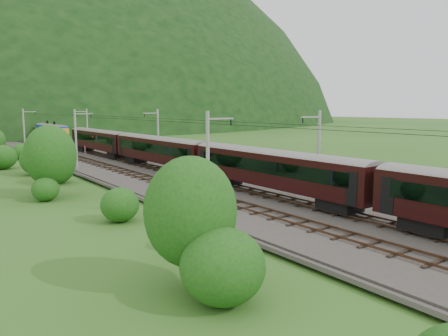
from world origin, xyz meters
TOP-DOWN VIEW (x-y plane):
  - ground at (0.00, 0.00)m, footprint 600.00×600.00m
  - railbed at (0.00, 10.00)m, footprint 14.00×220.00m
  - track_left at (-2.40, 10.00)m, footprint 2.40×220.00m
  - track_right at (2.40, 10.00)m, footprint 2.40×220.00m
  - catenary_left at (-6.12, 32.00)m, footprint 2.54×192.28m
  - catenary_right at (6.12, 32.00)m, footprint 2.54×192.28m
  - overhead_wires at (0.00, 10.00)m, footprint 4.83×198.00m
  - train at (2.40, 1.47)m, footprint 2.94×162.93m
  - hazard_post_near at (-0.53, 63.36)m, footprint 0.17×0.17m
  - hazard_post_far at (0.53, 48.88)m, footprint 0.16×0.16m
  - signal at (-4.46, 61.19)m, footprint 0.26×0.26m
  - vegetation_left at (-13.24, 23.09)m, footprint 12.15×149.41m
  - vegetation_right at (12.97, 11.58)m, footprint 5.52×108.01m

SIDE VIEW (x-z plane):
  - ground at x=0.00m, z-range 0.00..0.00m
  - railbed at x=0.00m, z-range 0.00..0.30m
  - track_left at x=-2.40m, z-range 0.24..0.51m
  - track_right at x=2.40m, z-range 0.24..0.51m
  - hazard_post_far at x=0.53m, z-range 0.30..1.82m
  - hazard_post_near at x=-0.53m, z-range 0.30..1.90m
  - vegetation_right at x=12.97m, z-range -0.18..2.58m
  - signal at x=-4.46m, z-range 0.50..2.85m
  - vegetation_left at x=-13.24m, z-range -1.14..5.79m
  - train at x=2.40m, z-range 0.94..6.05m
  - catenary_left at x=-6.12m, z-range 0.50..8.50m
  - catenary_right at x=6.12m, z-range 0.50..8.50m
  - overhead_wires at x=0.00m, z-range 7.08..7.12m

